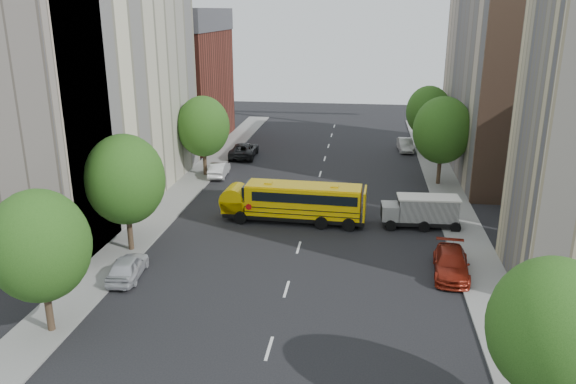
% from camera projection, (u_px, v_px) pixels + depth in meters
% --- Properties ---
extents(ground, '(120.00, 120.00, 0.00)m').
position_uv_depth(ground, '(302.00, 236.00, 39.80)').
color(ground, black).
rests_on(ground, ground).
extents(sidewalk_left, '(3.00, 80.00, 0.12)m').
position_uv_depth(sidewalk_left, '(170.00, 205.00, 45.97)').
color(sidewalk_left, slate).
rests_on(sidewalk_left, ground).
extents(sidewalk_right, '(3.00, 80.00, 0.12)m').
position_uv_depth(sidewalk_right, '(458.00, 219.00, 43.01)').
color(sidewalk_right, slate).
rests_on(sidewalk_right, ground).
extents(lane_markings, '(0.15, 64.00, 0.01)m').
position_uv_depth(lane_markings, '(315.00, 193.00, 49.22)').
color(lane_markings, silver).
rests_on(lane_markings, ground).
extents(building_left_cream, '(10.00, 26.00, 20.00)m').
position_uv_depth(building_left_cream, '(87.00, 80.00, 44.67)').
color(building_left_cream, beige).
rests_on(building_left_cream, ground).
extents(building_left_redbrick, '(10.00, 15.00, 13.00)m').
position_uv_depth(building_left_redbrick, '(178.00, 88.00, 66.49)').
color(building_left_redbrick, maroon).
rests_on(building_left_redbrick, ground).
extents(building_left_near, '(10.00, 7.00, 17.00)m').
position_uv_depth(building_left_near, '(11.00, 123.00, 35.24)').
color(building_left_near, tan).
rests_on(building_left_near, ground).
extents(building_right_far, '(10.00, 22.00, 18.00)m').
position_uv_depth(building_right_far, '(513.00, 79.00, 53.55)').
color(building_right_far, tan).
rests_on(building_right_far, ground).
extents(building_right_sidewall, '(10.10, 0.30, 18.00)m').
position_uv_depth(building_right_sidewall, '(548.00, 96.00, 43.18)').
color(building_right_sidewall, brown).
rests_on(building_right_sidewall, ground).
extents(street_tree_0, '(4.80, 4.80, 7.41)m').
position_uv_depth(street_tree_0, '(39.00, 246.00, 26.59)').
color(street_tree_0, '#38281C').
rests_on(street_tree_0, ground).
extents(street_tree_1, '(5.12, 5.12, 7.90)m').
position_uv_depth(street_tree_1, '(125.00, 180.00, 35.91)').
color(street_tree_1, '#38281C').
rests_on(street_tree_1, ground).
extents(street_tree_2, '(4.99, 4.99, 7.71)m').
position_uv_depth(street_tree_2, '(203.00, 126.00, 52.91)').
color(street_tree_2, '#38281C').
rests_on(street_tree_2, ground).
extents(street_tree_3, '(4.61, 4.61, 7.11)m').
position_uv_depth(street_tree_3, '(552.00, 328.00, 20.05)').
color(street_tree_3, '#38281C').
rests_on(street_tree_3, ground).
extents(street_tree_4, '(5.25, 5.25, 8.10)m').
position_uv_depth(street_tree_4, '(442.00, 130.00, 50.01)').
color(street_tree_4, '#38281C').
rests_on(street_tree_4, ground).
extents(street_tree_5, '(4.86, 4.86, 7.51)m').
position_uv_depth(street_tree_5, '(428.00, 111.00, 61.43)').
color(street_tree_5, '#38281C').
rests_on(street_tree_5, ground).
extents(school_bus, '(10.76, 3.03, 3.01)m').
position_uv_depth(school_bus, '(293.00, 200.00, 42.12)').
color(school_bus, black).
rests_on(school_bus, ground).
extents(safari_truck, '(5.62, 2.31, 2.36)m').
position_uv_depth(safari_truck, '(421.00, 211.00, 41.15)').
color(safari_truck, black).
rests_on(safari_truck, ground).
extents(parked_car_0, '(2.08, 4.31, 1.42)m').
position_uv_depth(parked_car_0, '(128.00, 267.00, 33.43)').
color(parked_car_0, '#B9BBC1').
rests_on(parked_car_0, ground).
extents(parked_car_1, '(1.72, 4.31, 1.39)m').
position_uv_depth(parked_car_1, '(219.00, 169.00, 53.91)').
color(parked_car_1, silver).
rests_on(parked_car_1, ground).
extents(parked_car_2, '(2.81, 5.76, 1.58)m').
position_uv_depth(parked_car_2, '(244.00, 150.00, 61.05)').
color(parked_car_2, black).
rests_on(parked_car_2, ground).
extents(parked_car_3, '(2.44, 5.16, 1.45)m').
position_uv_depth(parked_car_3, '(451.00, 264.00, 33.83)').
color(parked_car_3, maroon).
rests_on(parked_car_3, ground).
extents(parked_car_5, '(1.79, 4.41, 1.42)m').
position_uv_depth(parked_car_5, '(405.00, 145.00, 63.66)').
color(parked_car_5, '#969591').
rests_on(parked_car_5, ground).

